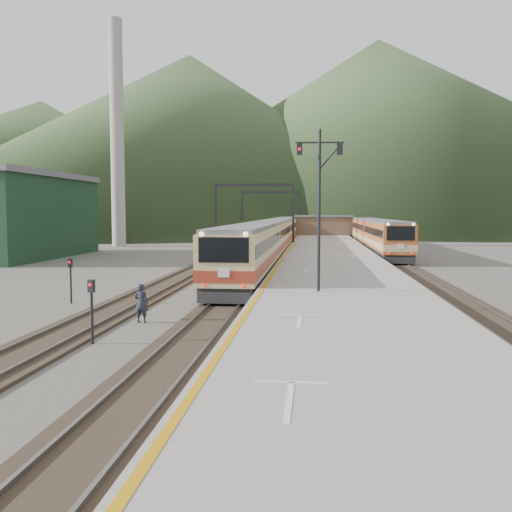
# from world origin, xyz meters

# --- Properties ---
(ground) EXTENTS (400.00, 400.00, 0.00)m
(ground) POSITION_xyz_m (0.00, 0.00, 0.00)
(ground) COLOR #47423D
(ground) RESTS_ON ground
(track_main) EXTENTS (2.60, 200.00, 0.23)m
(track_main) POSITION_xyz_m (0.00, 40.00, 0.07)
(track_main) COLOR black
(track_main) RESTS_ON ground
(track_far) EXTENTS (2.60, 200.00, 0.23)m
(track_far) POSITION_xyz_m (-5.00, 40.00, 0.07)
(track_far) COLOR black
(track_far) RESTS_ON ground
(track_second) EXTENTS (2.60, 200.00, 0.23)m
(track_second) POSITION_xyz_m (11.50, 40.00, 0.07)
(track_second) COLOR black
(track_second) RESTS_ON ground
(platform) EXTENTS (8.00, 100.00, 1.00)m
(platform) POSITION_xyz_m (5.60, 38.00, 0.50)
(platform) COLOR gray
(platform) RESTS_ON ground
(gantry_near) EXTENTS (9.55, 0.25, 8.00)m
(gantry_near) POSITION_xyz_m (-2.85, 55.00, 5.59)
(gantry_near) COLOR black
(gantry_near) RESTS_ON ground
(gantry_far) EXTENTS (9.55, 0.25, 8.00)m
(gantry_far) POSITION_xyz_m (-2.85, 80.00, 5.59)
(gantry_far) COLOR black
(gantry_far) RESTS_ON ground
(smokestack) EXTENTS (1.80, 1.80, 30.00)m
(smokestack) POSITION_xyz_m (-22.00, 62.00, 15.00)
(smokestack) COLOR #9E998E
(smokestack) RESTS_ON ground
(station_shed) EXTENTS (9.40, 4.40, 3.10)m
(station_shed) POSITION_xyz_m (5.60, 78.00, 2.57)
(station_shed) COLOR brown
(station_shed) RESTS_ON platform
(hill_a) EXTENTS (180.00, 180.00, 60.00)m
(hill_a) POSITION_xyz_m (-40.00, 190.00, 30.00)
(hill_a) COLOR #384B29
(hill_a) RESTS_ON ground
(hill_b) EXTENTS (220.00, 220.00, 75.00)m
(hill_b) POSITION_xyz_m (30.00, 230.00, 37.50)
(hill_b) COLOR #384B29
(hill_b) RESTS_ON ground
(hill_d) EXTENTS (200.00, 200.00, 55.00)m
(hill_d) POSITION_xyz_m (-120.00, 240.00, 27.50)
(hill_d) COLOR #384B29
(hill_d) RESTS_ON ground
(main_train) EXTENTS (2.94, 100.83, 3.59)m
(main_train) POSITION_xyz_m (0.00, 64.29, 2.02)
(main_train) COLOR tan
(main_train) RESTS_ON track_main
(second_train) EXTENTS (2.82, 38.45, 3.44)m
(second_train) POSITION_xyz_m (11.50, 55.27, 1.95)
(second_train) COLOR #B3592C
(second_train) RESTS_ON track_second
(signal_mast) EXTENTS (2.20, 0.27, 7.33)m
(signal_mast) POSITION_xyz_m (4.47, 13.34, 5.46)
(signal_mast) COLOR black
(signal_mast) RESTS_ON platform
(short_signal_a) EXTENTS (0.25, 0.21, 2.27)m
(short_signal_a) POSITION_xyz_m (-3.46, 6.30, 1.46)
(short_signal_a) COLOR black
(short_signal_a) RESTS_ON ground
(short_signal_b) EXTENTS (0.23, 0.17, 2.27)m
(short_signal_b) POSITION_xyz_m (-2.68, 34.95, 1.46)
(short_signal_b) COLOR black
(short_signal_b) RESTS_ON ground
(short_signal_c) EXTENTS (0.26, 0.22, 2.27)m
(short_signal_c) POSITION_xyz_m (-7.96, 14.75, 1.46)
(short_signal_c) COLOR black
(short_signal_c) RESTS_ON ground
(worker) EXTENTS (0.64, 0.46, 1.65)m
(worker) POSITION_xyz_m (-2.91, 10.23, 0.82)
(worker) COLOR #1E222C
(worker) RESTS_ON ground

